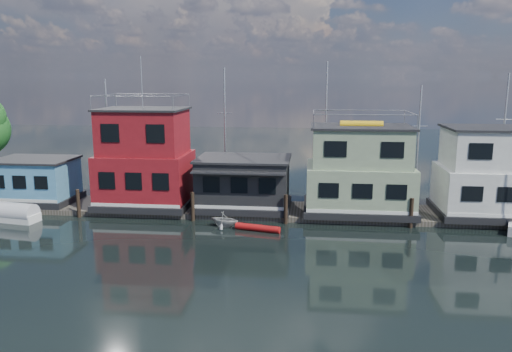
# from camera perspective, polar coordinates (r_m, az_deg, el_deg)

# --- Properties ---
(ground) EXTENTS (160.00, 160.00, 0.00)m
(ground) POSITION_cam_1_polar(r_m,az_deg,el_deg) (28.80, -3.64, -10.55)
(ground) COLOR black
(ground) RESTS_ON ground
(dock) EXTENTS (48.00, 5.00, 0.40)m
(dock) POSITION_cam_1_polar(r_m,az_deg,el_deg) (40.01, -0.69, -3.92)
(dock) COLOR #595147
(dock) RESTS_ON ground
(houseboat_blue) EXTENTS (6.40, 4.90, 3.66)m
(houseboat_blue) POSITION_cam_1_polar(r_m,az_deg,el_deg) (45.35, -23.90, -0.48)
(houseboat_blue) COLOR black
(houseboat_blue) RESTS_ON dock
(houseboat_red) EXTENTS (7.40, 5.90, 11.86)m
(houseboat_red) POSITION_cam_1_polar(r_m,az_deg,el_deg) (41.06, -12.57, 1.78)
(houseboat_red) COLOR black
(houseboat_red) RESTS_ON dock
(houseboat_dark) EXTENTS (7.40, 6.10, 4.06)m
(houseboat_dark) POSITION_cam_1_polar(r_m,az_deg,el_deg) (39.53, -1.42, -0.80)
(houseboat_dark) COLOR black
(houseboat_dark) RESTS_ON dock
(houseboat_green) EXTENTS (8.40, 5.90, 7.03)m
(houseboat_green) POSITION_cam_1_polar(r_m,az_deg,el_deg) (39.16, 11.74, 0.54)
(houseboat_green) COLOR black
(houseboat_green) RESTS_ON dock
(houseboat_white) EXTENTS (8.40, 5.90, 6.66)m
(houseboat_white) POSITION_cam_1_polar(r_m,az_deg,el_deg) (41.34, 25.67, 0.19)
(houseboat_white) COLOR black
(houseboat_white) RESTS_ON dock
(pilings) EXTENTS (42.28, 0.28, 2.20)m
(pilings) POSITION_cam_1_polar(r_m,az_deg,el_deg) (37.13, -1.73, -3.69)
(pilings) COLOR #2D2116
(pilings) RESTS_ON ground
(background_masts) EXTENTS (36.40, 0.16, 12.00)m
(background_masts) POSITION_cam_1_polar(r_m,az_deg,el_deg) (44.61, 6.33, 4.60)
(background_masts) COLOR silver
(background_masts) RESTS_ON ground
(tarp_runabout) EXTENTS (3.93, 2.07, 1.52)m
(tarp_runabout) POSITION_cam_1_polar(r_m,az_deg,el_deg) (41.77, -25.94, -3.91)
(tarp_runabout) COLOR white
(tarp_runabout) RESTS_ON ground
(red_kayak) EXTENTS (3.28, 1.22, 0.48)m
(red_kayak) POSITION_cam_1_polar(r_m,az_deg,el_deg) (35.30, 0.18, -5.95)
(red_kayak) COLOR #AF1213
(red_kayak) RESTS_ON ground
(dinghy_white) EXTENTS (2.57, 2.36, 1.14)m
(dinghy_white) POSITION_cam_1_polar(r_m,az_deg,el_deg) (36.25, -3.64, -4.96)
(dinghy_white) COLOR beige
(dinghy_white) RESTS_ON ground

